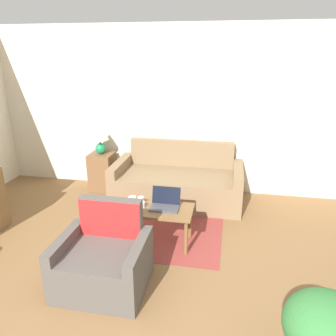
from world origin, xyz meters
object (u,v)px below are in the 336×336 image
(table_lamp, at_px, (100,136))
(armchair, at_px, (104,261))
(couch, at_px, (178,183))
(cup_navy, at_px, (141,200))
(potted_plant, at_px, (327,331))
(laptop, at_px, (165,203))
(cup_yellow, at_px, (142,205))
(tv_remote, at_px, (131,209))
(coffee_table, at_px, (156,213))
(cup_white, at_px, (132,200))

(table_lamp, bearing_deg, armchair, -67.99)
(couch, distance_m, cup_navy, 1.22)
(cup_navy, bearing_deg, potted_plant, -41.91)
(table_lamp, height_order, cup_navy, table_lamp)
(laptop, relative_size, cup_yellow, 4.69)
(laptop, xyz_separation_m, cup_yellow, (-0.27, -0.06, -0.02))
(laptop, height_order, tv_remote, laptop)
(couch, relative_size, table_lamp, 4.14)
(table_lamp, distance_m, tv_remote, 1.88)
(coffee_table, xyz_separation_m, potted_plant, (1.53, -1.47, 0.01))
(cup_navy, distance_m, potted_plant, 2.34)
(table_lamp, height_order, laptop, table_lamp)
(laptop, height_order, cup_yellow, laptop)
(cup_navy, bearing_deg, cup_white, -179.06)
(cup_white, xyz_separation_m, potted_plant, (1.85, -1.56, -0.09))
(table_lamp, height_order, tv_remote, table_lamp)
(couch, relative_size, cup_yellow, 26.82)
(couch, xyz_separation_m, cup_white, (-0.37, -1.17, 0.22))
(cup_yellow, bearing_deg, armchair, -101.24)
(cup_yellow, height_order, cup_white, cup_white)
(table_lamp, xyz_separation_m, cup_navy, (1.04, -1.36, -0.41))
(armchair, relative_size, potted_plant, 1.29)
(tv_remote, bearing_deg, cup_white, 101.58)
(cup_navy, distance_m, cup_white, 0.11)
(tv_remote, bearing_deg, laptop, 20.22)
(table_lamp, distance_m, cup_yellow, 1.87)
(coffee_table, bearing_deg, cup_white, 163.00)
(cup_navy, bearing_deg, coffee_table, -24.96)
(couch, distance_m, coffee_table, 1.28)
(coffee_table, height_order, potted_plant, potted_plant)
(laptop, relative_size, potted_plant, 0.52)
(laptop, bearing_deg, cup_yellow, -168.23)
(cup_yellow, relative_size, potted_plant, 0.11)
(armchair, xyz_separation_m, cup_white, (0.02, 0.92, 0.24))
(cup_navy, xyz_separation_m, cup_yellow, (0.04, -0.10, -0.01))
(tv_remote, bearing_deg, cup_yellow, 37.10)
(cup_navy, bearing_deg, tv_remote, -109.74)
(armchair, height_order, table_lamp, table_lamp)
(coffee_table, distance_m, cup_yellow, 0.20)
(coffee_table, bearing_deg, table_lamp, 130.76)
(cup_yellow, distance_m, potted_plant, 2.24)
(armchair, distance_m, table_lamp, 2.55)
(couch, relative_size, tv_remote, 12.41)
(couch, xyz_separation_m, table_lamp, (-1.31, 0.19, 0.64))
(tv_remote, bearing_deg, coffee_table, 17.56)
(couch, relative_size, cup_navy, 23.06)
(table_lamp, xyz_separation_m, tv_remote, (0.98, -1.54, -0.44))
(couch, relative_size, potted_plant, 2.95)
(couch, xyz_separation_m, cup_navy, (-0.27, -1.17, 0.23))
(couch, bearing_deg, cup_yellow, -99.91)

